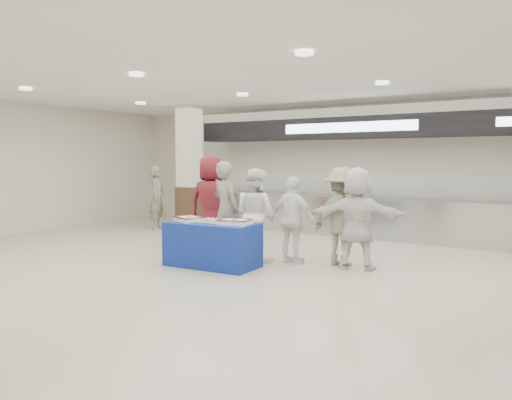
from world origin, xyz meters
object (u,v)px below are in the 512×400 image
Objects in this scene: display_table at (212,245)px; sheet_cake_left at (189,219)px; civilian_maroon at (211,203)px; soldier_a at (226,209)px; soldier_b at (342,217)px; chef_tall at (255,214)px; cupcake_tray at (212,221)px; soldier_bg at (157,198)px; sheet_cake_right at (235,221)px; chef_short at (293,220)px; civilian_white at (357,218)px.

sheet_cake_left reaches higher than display_table.
display_table is 0.82× the size of civilian_maroon.
soldier_a reaches higher than soldier_b.
soldier_a is 0.62m from chef_tall.
cupcake_tray is 0.29× the size of soldier_b.
soldier_a is at bearing -142.96° from soldier_bg.
cupcake_tray is at bearing 128.94° from soldier_a.
soldier_bg reaches higher than sheet_cake_right.
civilian_maroon reaches higher than soldier_b.
display_table is 0.62m from sheet_cake_right.
soldier_a is at bearing 134.26° from sheet_cake_right.
civilian_white is at bearing -165.59° from chef_short.
display_table is 0.92× the size of soldier_b.
soldier_bg is at bearing -31.58° from civilian_white.
soldier_bg is at bearing 144.83° from cupcake_tray.
sheet_cake_left is 0.30× the size of civilian_maroon.
civilian_maroon is 1.12× the size of soldier_b.
sheet_cake_right is 0.84m from chef_tall.
sheet_cake_right is at bearing 48.42° from soldier_b.
civilian_maroon is 2.85m from soldier_b.
display_table is 2.27m from soldier_b.
soldier_b reaches higher than chef_tall.
soldier_a is 1.06× the size of soldier_b.
soldier_a is 1.07× the size of chef_tall.
civilian_maroon is 1.06× the size of soldier_a.
chef_short is at bearing 38.83° from display_table.
soldier_bg reaches higher than display_table.
soldier_b is at bearing -129.05° from soldier_bg.
sheet_cake_right is 1.07m from soldier_a.
chef_short reaches higher than sheet_cake_left.
chef_tall reaches higher than cupcake_tray.
sheet_cake_left is at bearing 60.19° from chef_tall.
civilian_maroon is at bearing 124.66° from display_table.
soldier_b is (1.50, 0.43, 0.01)m from chef_tall.
sheet_cake_left is at bearing 97.59° from soldier_a.
display_table is 1.01× the size of chef_short.
sheet_cake_right reaches higher than cupcake_tray.
civilian_white is (2.14, 1.14, 0.48)m from display_table.
sheet_cake_right is 0.32× the size of soldier_b.
chef_tall is (0.32, 0.85, 0.46)m from display_table.
sheet_cake_left is 1.50m from civilian_maroon.
sheet_cake_right reaches higher than sheet_cake_left.
chef_short is (1.04, 0.95, 0.39)m from display_table.
soldier_b is (1.37, 1.25, 0.04)m from sheet_cake_right.
civilian_maroon is at bearing 112.77° from sheet_cake_left.
soldier_bg reaches higher than cupcake_tray.
civilian_white is (0.33, -0.14, 0.01)m from soldier_b.
chef_short is 0.91× the size of soldier_b.
sheet_cake_left is 0.88m from soldier_a.
chef_tall is at bearing 13.05° from chef_short.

